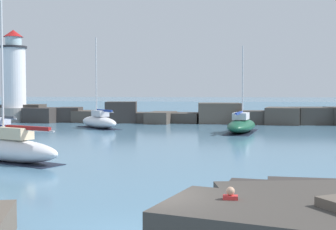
# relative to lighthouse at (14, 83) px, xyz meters

# --- Properties ---
(open_sea_beyond) EXTENTS (400.00, 116.00, 0.01)m
(open_sea_beyond) POSITION_rel_lighthouse_xyz_m (25.33, 60.72, -4.94)
(open_sea_beyond) COLOR teal
(open_sea_beyond) RESTS_ON ground
(breakwater_jetty) EXTENTS (56.82, 6.51, 2.59)m
(breakwater_jetty) POSITION_rel_lighthouse_xyz_m (27.01, 0.75, -3.96)
(breakwater_jetty) COLOR #423D38
(breakwater_jetty) RESTS_ON ground
(lighthouse) EXTENTS (3.90, 3.90, 11.65)m
(lighthouse) POSITION_rel_lighthouse_xyz_m (0.00, 0.00, 0.00)
(lighthouse) COLOR gray
(lighthouse) RESTS_ON ground
(foreground_rocks) EXTENTS (14.46, 7.49, 1.50)m
(foreground_rocks) POSITION_rel_lighthouse_xyz_m (27.97, -44.48, -4.35)
(foreground_rocks) COLOR brown
(foreground_rocks) RESTS_ON ground
(sailboat_moored_0) EXTENTS (7.24, 4.52, 9.62)m
(sailboat_moored_0) POSITION_rel_lighthouse_xyz_m (15.44, -32.11, -4.20)
(sailboat_moored_0) COLOR white
(sailboat_moored_0) RESTS_ON ground
(sailboat_moored_1) EXTENTS (3.62, 8.08, 8.18)m
(sailboat_moored_1) POSITION_rel_lighthouse_xyz_m (28.40, -11.86, -4.24)
(sailboat_moored_1) COLOR #195138
(sailboat_moored_1) RESTS_ON ground
(sailboat_moored_2) EXTENTS (6.19, 6.68, 9.56)m
(sailboat_moored_2) POSITION_rel_lighthouse_xyz_m (13.59, -8.56, -4.22)
(sailboat_moored_2) COLOR white
(sailboat_moored_2) RESTS_ON ground
(person_on_rocks) EXTENTS (0.36, 0.22, 1.59)m
(person_on_rocks) POSITION_rel_lighthouse_xyz_m (27.52, -45.07, -4.07)
(person_on_rocks) COLOR #282833
(person_on_rocks) RESTS_ON ground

